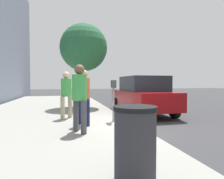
% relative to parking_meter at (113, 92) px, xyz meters
% --- Properties ---
extents(ground_plane, '(80.00, 80.00, 0.00)m').
position_rel_parking_meter_xyz_m(ground_plane, '(-0.16, -0.58, -1.17)').
color(ground_plane, '#38383A').
rests_on(ground_plane, ground).
extents(sidewalk_slab, '(28.00, 6.00, 0.15)m').
position_rel_parking_meter_xyz_m(sidewalk_slab, '(-0.16, 2.42, -1.09)').
color(sidewalk_slab, gray).
rests_on(sidewalk_slab, ground_plane).
extents(parking_meter, '(0.36, 0.12, 1.41)m').
position_rel_parking_meter_xyz_m(parking_meter, '(0.00, 0.00, 0.00)').
color(parking_meter, gray).
rests_on(parking_meter, sidewalk_slab).
extents(pedestrian_at_meter, '(0.49, 0.38, 1.73)m').
position_rel_parking_meter_xyz_m(pedestrian_at_meter, '(-0.34, 1.04, -0.00)').
color(pedestrian_at_meter, '#191E4C').
rests_on(pedestrian_at_meter, sidewalk_slab).
extents(pedestrian_bystander, '(0.50, 0.39, 1.80)m').
position_rel_parking_meter_xyz_m(pedestrian_bystander, '(-1.21, 1.23, 0.05)').
color(pedestrian_bystander, '#47474C').
rests_on(pedestrian_bystander, sidewalk_slab).
extents(parking_officer, '(0.41, 0.42, 1.73)m').
position_rel_parking_meter_xyz_m(parking_officer, '(0.94, 1.57, 0.00)').
color(parking_officer, tan).
rests_on(parking_officer, sidewalk_slab).
extents(parked_sedan_near, '(4.41, 1.98, 1.77)m').
position_rel_parking_meter_xyz_m(parked_sedan_near, '(2.11, -1.93, -0.27)').
color(parked_sedan_near, maroon).
rests_on(parked_sedan_near, ground_plane).
extents(street_tree, '(2.54, 2.54, 4.49)m').
position_rel_parking_meter_xyz_m(street_tree, '(4.13, 0.62, 2.17)').
color(street_tree, brown).
rests_on(street_tree, sidewalk_slab).
extents(trash_bin, '(0.59, 0.59, 1.01)m').
position_rel_parking_meter_xyz_m(trash_bin, '(-3.93, 0.69, -0.51)').
color(trash_bin, '#2D2D33').
rests_on(trash_bin, sidewalk_slab).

